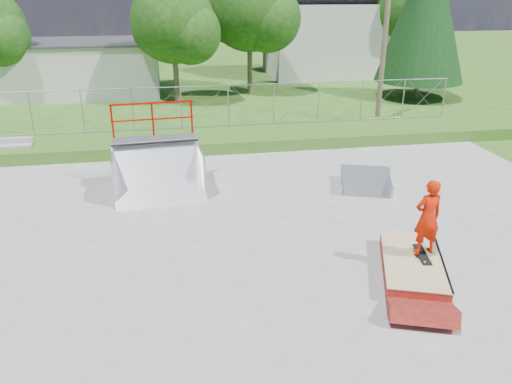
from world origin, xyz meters
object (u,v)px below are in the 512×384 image
Objects in this scene: quarter_pipe at (157,154)px; flat_bank_ramp at (365,182)px; skater at (427,220)px; grind_box at (412,266)px.

flat_bank_ramp is at bearing -10.27° from quarter_pipe.
flat_bank_ramp is 0.97× the size of skater.
flat_bank_ramp is (6.61, -0.69, -1.12)m from quarter_pipe.
quarter_pipe reaches higher than flat_bank_ramp.
grind_box is at bearing -49.70° from quarter_pipe.
flat_bank_ramp is (0.88, 5.11, 0.04)m from grind_box.
grind_box is 1.70× the size of skater.
flat_bank_ramp is at bearing -102.02° from skater.
skater is (5.96, -5.77, -0.03)m from quarter_pipe.
flat_bank_ramp is at bearing 100.34° from grind_box.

